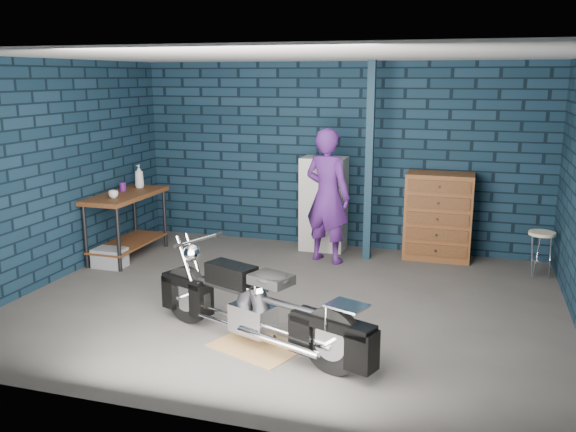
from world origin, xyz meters
name	(u,v)px	position (x,y,z in m)	size (l,w,h in m)	color
ground	(288,302)	(0.00, 0.00, 0.00)	(6.00, 6.00, 0.00)	#4D4A48
room_walls	(302,129)	(0.00, 0.55, 1.90)	(6.02, 5.01, 2.71)	#0E202F
support_post	(369,163)	(0.55, 1.95, 1.35)	(0.10, 0.10, 2.70)	#122939
workbench	(127,225)	(-2.68, 1.04, 0.46)	(0.60, 1.40, 0.91)	brown
drip_mat	(258,346)	(0.06, -1.19, 0.00)	(0.81, 0.61, 0.01)	olive
motorcycle	(257,300)	(0.06, -1.19, 0.47)	(2.13, 0.58, 0.94)	black
person	(327,196)	(0.04, 1.66, 0.91)	(0.67, 0.44, 1.83)	#4A1D6F
storage_bin	(110,258)	(-2.66, 0.54, 0.13)	(0.41, 0.29, 0.26)	gray
locker	(324,204)	(-0.15, 2.23, 0.68)	(0.63, 0.45, 1.36)	beige
tool_chest	(438,217)	(1.48, 2.23, 0.60)	(0.90, 0.50, 1.20)	brown
shop_stool	(540,255)	(2.78, 1.78, 0.30)	(0.32, 0.32, 0.59)	beige
cup_a	(113,194)	(-2.65, 0.71, 0.96)	(0.13, 0.13, 0.10)	beige
mug_purple	(123,187)	(-2.81, 1.19, 0.97)	(0.09, 0.09, 0.12)	#521966
bottle	(139,176)	(-2.72, 1.49, 1.08)	(0.13, 0.13, 0.34)	gray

